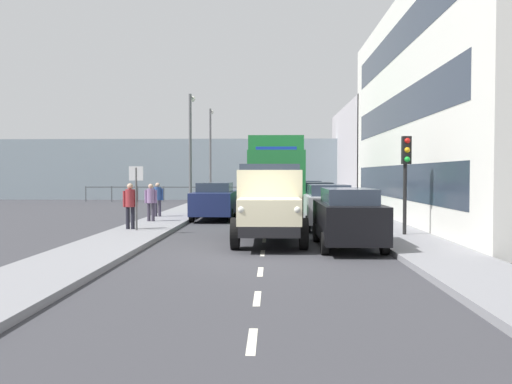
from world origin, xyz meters
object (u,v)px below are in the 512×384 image
truck_vintage_cream (270,205)px  pedestrian_near_railing (130,202)px  car_black_kerbside_near (348,217)px  pedestrian_strolling (151,199)px  lorry_cargo_green (276,175)px  traffic_light_near (406,163)px  car_teal_kerbside_2 (316,199)px  car_white_kerbside_3 (308,194)px  car_navy_oppositeside_0 (215,200)px  car_silver_kerbside_1 (328,206)px  pedestrian_couple_a (158,197)px  street_sign (136,187)px  lamp_post_promenade (191,141)px  lamp_post_far (211,146)px

truck_vintage_cream → pedestrian_near_railing: bearing=-28.1°
truck_vintage_cream → car_black_kerbside_near: size_ratio=1.31×
truck_vintage_cream → pedestrian_strolling: 7.72m
lorry_cargo_green → traffic_light_near: size_ratio=2.56×
car_black_kerbside_near → car_teal_kerbside_2: 11.12m
lorry_cargo_green → car_white_kerbside_3: (-2.00, -6.38, -1.18)m
car_navy_oppositeside_0 → pedestrian_strolling: size_ratio=2.92×
car_silver_kerbside_1 → pedestrian_strolling: size_ratio=2.68×
car_white_kerbside_3 → traffic_light_near: bearing=98.4°
truck_vintage_cream → lorry_cargo_green: bearing=-91.5°
car_black_kerbside_near → pedestrian_near_railing: size_ratio=2.61×
car_teal_kerbside_2 → car_white_kerbside_3: size_ratio=1.00×
pedestrian_couple_a → street_sign: size_ratio=0.70×
car_black_kerbside_near → car_silver_kerbside_1: (0.00, -5.53, 0.00)m
truck_vintage_cream → car_teal_kerbside_2: truck_vintage_cream is taller
truck_vintage_cream → car_silver_kerbside_1: bearing=-116.1°
lamp_post_promenade → lamp_post_far: 10.54m
pedestrian_couple_a → lamp_post_far: lamp_post_far is taller
car_teal_kerbside_2 → traffic_light_near: traffic_light_near is taller
car_black_kerbside_near → car_navy_oppositeside_0: same height
car_white_kerbside_3 → lamp_post_far: bearing=-49.1°
lamp_post_far → lorry_cargo_green: bearing=108.6°
truck_vintage_cream → car_black_kerbside_near: bearing=157.0°
car_navy_oppositeside_0 → lamp_post_promenade: lamp_post_promenade is taller
pedestrian_couple_a → traffic_light_near: size_ratio=0.49×
truck_vintage_cream → car_teal_kerbside_2: 10.42m
car_silver_kerbside_1 → pedestrian_strolling: bearing=-10.1°
car_silver_kerbside_1 → traffic_light_near: (-2.18, 3.40, 1.58)m
traffic_light_near → lamp_post_far: (8.98, -22.54, 1.74)m
lorry_cargo_green → pedestrian_couple_a: bearing=11.8°
car_teal_kerbside_2 → pedestrian_near_railing: 10.43m
truck_vintage_cream → pedestrian_couple_a: (5.25, -8.34, -0.11)m
car_black_kerbside_near → lamp_post_promenade: lamp_post_promenade is taller
pedestrian_strolling → lamp_post_promenade: bearing=-94.4°
car_white_kerbside_3 → car_black_kerbside_near: bearing=90.0°
car_navy_oppositeside_0 → car_teal_kerbside_2: bearing=-160.5°
lamp_post_far → traffic_light_near: bearing=111.7°
car_white_kerbside_3 → car_navy_oppositeside_0: bearing=56.8°
car_navy_oppositeside_0 → lamp_post_promenade: 5.93m
truck_vintage_cream → car_silver_kerbside_1: size_ratio=1.34×
car_navy_oppositeside_0 → traffic_light_near: (-7.02, 7.28, 1.58)m
car_teal_kerbside_2 → lamp_post_far: size_ratio=0.65×
car_white_kerbside_3 → truck_vintage_cream: bearing=81.9°
pedestrian_near_railing → lamp_post_far: (-0.47, -21.04, 3.10)m
lamp_post_far → lamp_post_promenade: bearing=90.6°
car_silver_kerbside_1 → pedestrian_couple_a: bearing=-26.6°
car_teal_kerbside_2 → car_white_kerbside_3: bearing=-90.0°
pedestrian_couple_a → car_silver_kerbside_1: bearing=153.4°
truck_vintage_cream → pedestrian_near_railing: 5.70m
pedestrian_near_railing → pedestrian_couple_a: pedestrian_near_railing is taller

